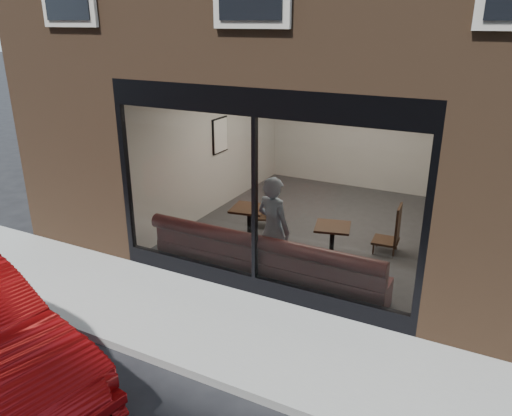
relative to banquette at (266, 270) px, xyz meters
The scene contains 21 objects.
ground 2.46m from the banquette, 90.00° to the right, with size 120.00×120.00×0.00m, color black.
sidewalk_near 1.47m from the banquette, 90.00° to the right, with size 40.00×2.00×0.01m, color gray.
kerb_near 2.51m from the banquette, 90.00° to the right, with size 40.00×0.10×0.12m, color gray.
host_building_pier_left 6.84m from the banquette, 124.05° to the left, with size 2.50×12.00×3.20m, color brown.
host_building_backfill 8.66m from the banquette, 90.00° to the left, with size 5.00×6.00×3.20m, color brown.
cafe_floor 2.56m from the banquette, 90.00° to the left, with size 6.00×6.00×0.00m, color #2D2D30.
cafe_ceiling 3.91m from the banquette, 90.00° to the left, with size 6.00×6.00×0.00m, color white.
cafe_wall_back 5.71m from the banquette, 90.00° to the left, with size 5.00×5.00×0.00m, color beige.
cafe_wall_left 3.82m from the banquette, 134.32° to the left, with size 6.00×6.00×0.00m, color beige.
cafe_wall_right 3.82m from the banquette, 45.68° to the left, with size 6.00×6.00×0.00m, color beige.
storefront_kick 0.41m from the banquette, 90.00° to the right, with size 5.00×0.10×0.30m, color black.
storefront_header 2.80m from the banquette, 90.00° to the right, with size 5.00×0.10×0.40m, color black.
storefront_mullion 1.38m from the banquette, 90.00° to the right, with size 0.06×0.10×2.50m, color black.
storefront_glass 1.39m from the banquette, 90.00° to the right, with size 4.80×4.80×0.00m, color white.
banquette is the anchor object (origin of this frame).
person 0.69m from the banquette, 80.14° to the left, with size 0.65×0.42×1.77m, color #89A3BB.
cafe_table_left 1.58m from the banquette, 128.81° to the left, with size 0.63×0.63×0.04m, color black.
cafe_table_right 1.39m from the banquette, 54.46° to the left, with size 0.59×0.59×0.04m, color black.
cafe_chair_left 2.30m from the banquette, 117.18° to the left, with size 0.38×0.38×0.04m, color black.
cafe_chair_right 2.48m from the banquette, 53.83° to the left, with size 0.46×0.46×0.04m, color black.
wall_poster 3.91m from the banquette, 132.51° to the left, with size 0.02×0.54×0.72m, color white.
Camera 1 is at (3.21, -4.08, 4.06)m, focal length 35.00 mm.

